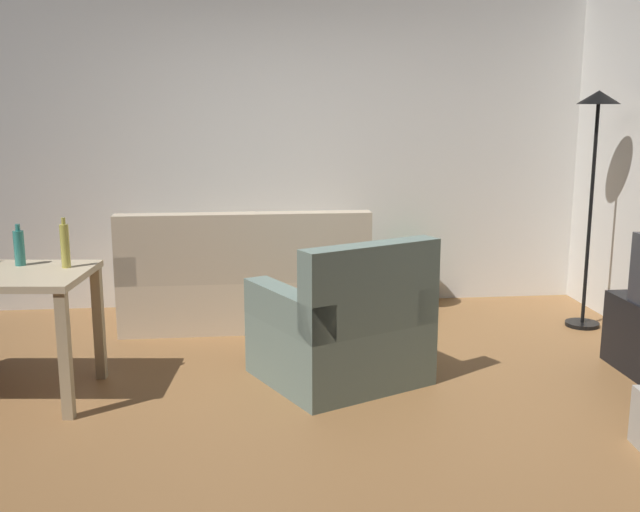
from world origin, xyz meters
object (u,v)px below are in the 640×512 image
object	(u,v)px
torchiere_lamp	(595,145)
armchair	(344,331)
bottle_squat	(65,245)
couch	(245,285)
bottle_tall	(19,247)
potted_plant	(418,269)

from	to	relation	value
torchiere_lamp	armchair	size ratio (longest dim) A/B	1.54
armchair	bottle_squat	xyz separation A→B (m)	(-1.65, 0.03, 0.57)
couch	torchiere_lamp	world-z (taller)	torchiere_lamp
bottle_squat	torchiere_lamp	bearing A→B (deg)	14.18
armchair	bottle_tall	xyz separation A→B (m)	(-1.94, 0.12, 0.55)
potted_plant	bottle_tall	xyz separation A→B (m)	(-2.81, -1.54, 0.54)
potted_plant	bottle_squat	bearing A→B (deg)	-147.17
armchair	bottle_tall	bearing A→B (deg)	-29.31
potted_plant	bottle_tall	bearing A→B (deg)	-151.34
couch	torchiere_lamp	xyz separation A→B (m)	(2.63, -0.38, 1.11)
armchair	potted_plant	bearing A→B (deg)	-143.34
couch	bottle_squat	xyz separation A→B (m)	(-1.05, -1.32, 0.59)
bottle_tall	bottle_squat	distance (m)	0.30
potted_plant	armchair	size ratio (longest dim) A/B	0.49
couch	bottle_tall	world-z (taller)	bottle_tall
torchiere_lamp	potted_plant	xyz separation A→B (m)	(-1.16, 0.70, -1.08)
bottle_squat	armchair	bearing A→B (deg)	-1.10
couch	armchair	size ratio (longest dim) A/B	1.62
couch	torchiere_lamp	distance (m)	2.88
potted_plant	bottle_squat	xyz separation A→B (m)	(-2.52, -1.63, 0.56)
torchiere_lamp	armchair	xyz separation A→B (m)	(-2.03, -0.96, -1.09)
potted_plant	bottle_tall	world-z (taller)	bottle_tall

